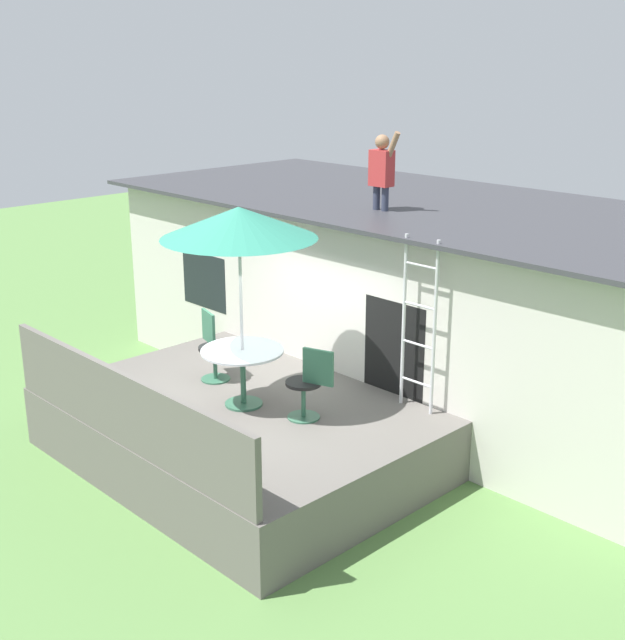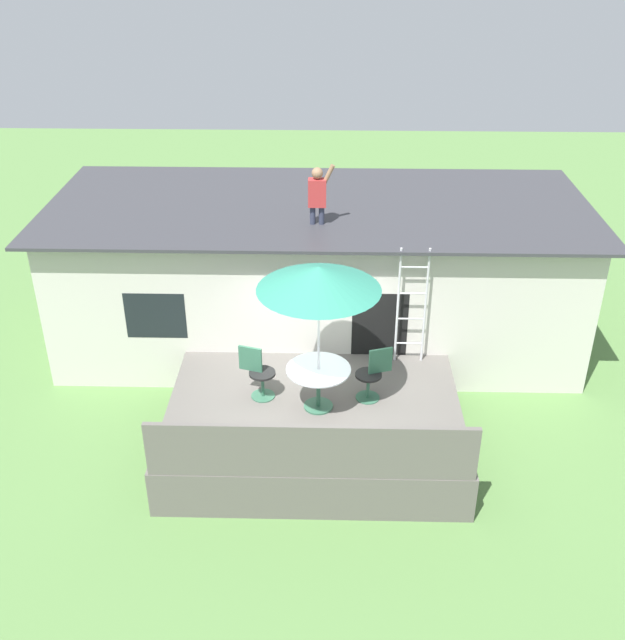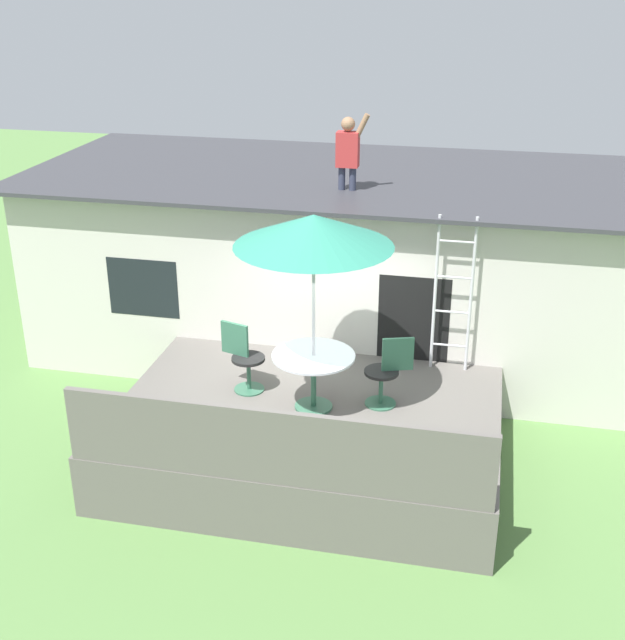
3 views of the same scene
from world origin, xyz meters
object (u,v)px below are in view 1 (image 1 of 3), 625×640
Objects in this scene: step_ladder at (419,325)px; patio_chair_left at (213,347)px; patio_umbrella at (239,223)px; person_figure at (382,167)px; patio_table at (243,362)px; patio_chair_right at (309,384)px.

step_ladder is 2.39× the size of patio_chair_left.
person_figure reaches higher than patio_umbrella.
patio_chair_right reaches higher than patio_table.
patio_umbrella is 1.15× the size of step_ladder.
patio_chair_left is at bearing 163.52° from patio_table.
patio_umbrella is 2.11m from patio_chair_right.
step_ladder is 2.39× the size of patio_chair_right.
patio_table is 1.76m from patio_umbrella.
patio_chair_right is (1.89, -0.00, 0.00)m from patio_chair_left.
person_figure reaches higher than patio_chair_left.
patio_umbrella reaches higher than patio_table.
patio_table is 1.13× the size of patio_chair_left.
step_ladder is (1.59, 1.49, -1.25)m from patio_umbrella.
patio_umbrella is 2.16m from patio_chair_left.
patio_chair_right is at bearing -67.80° from person_figure.
patio_umbrella is (-0.00, -0.00, 1.76)m from patio_table.
step_ladder is at bearing -34.77° from person_figure.
patio_chair_left is (-0.93, -2.35, -2.31)m from person_figure.
patio_chair_left is (-1.00, 0.30, -0.13)m from patio_table.
step_ladder is 2.93m from patio_chair_left.
patio_table is at bearing -136.97° from step_ladder.
person_figure is (-1.66, 1.16, 1.66)m from step_ladder.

